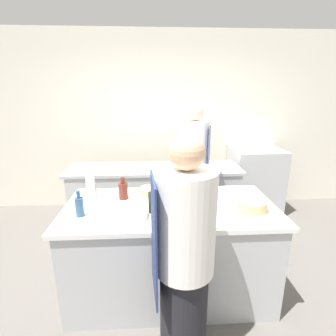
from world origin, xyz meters
name	(u,v)px	position (x,y,z in m)	size (l,w,h in m)	color
ground_plane	(170,288)	(0.00, 0.00, 0.00)	(16.00, 16.00, 0.00)	#605B56
wall_back	(162,123)	(0.00, 2.13, 1.40)	(8.00, 0.06, 2.80)	silver
prep_counter	(170,249)	(0.00, 0.00, 0.45)	(1.90, 0.94, 0.90)	#B7BABC
pass_counter	(155,198)	(-0.13, 1.23, 0.45)	(2.32, 0.64, 0.90)	#B7BABC
oven_range	(255,180)	(1.48, 1.74, 0.51)	(0.76, 0.67, 1.02)	#B7BABC
chef_at_prep_near	(184,261)	(0.04, -0.71, 0.82)	(0.41, 0.39, 1.66)	black
chef_at_stove	(193,179)	(0.32, 0.74, 0.89)	(0.39, 0.37, 1.77)	black
bottle_olive_oil	(123,190)	(-0.44, 0.18, 0.99)	(0.09, 0.09, 0.22)	#5B2319
bottle_vinegar	(162,209)	(-0.08, -0.33, 1.02)	(0.08, 0.08, 0.30)	#19471E
bottle_wine	(153,201)	(-0.16, -0.13, 1.00)	(0.08, 0.08, 0.25)	black
bottle_cooking_oil	(79,206)	(-0.76, -0.16, 0.99)	(0.07, 0.07, 0.22)	#2D5175
bottle_sauce	(91,186)	(-0.75, 0.23, 1.02)	(0.08, 0.08, 0.30)	silver
bottle_water	(171,190)	(0.01, 0.09, 1.01)	(0.07, 0.07, 0.28)	#B2A84C
bowl_mixing_large	(252,205)	(0.70, -0.13, 0.95)	(0.26, 0.26, 0.09)	tan
bowl_prep_small	(151,191)	(-0.18, 0.27, 0.94)	(0.22, 0.22, 0.07)	tan
bowl_ceramic_blue	(132,213)	(-0.33, -0.22, 0.94)	(0.25, 0.25, 0.08)	white
bowl_wooden_salad	(200,201)	(0.27, 0.00, 0.93)	(0.18, 0.18, 0.06)	#B7BABC
cup	(93,188)	(-0.78, 0.39, 0.94)	(0.07, 0.07, 0.08)	#B2382D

